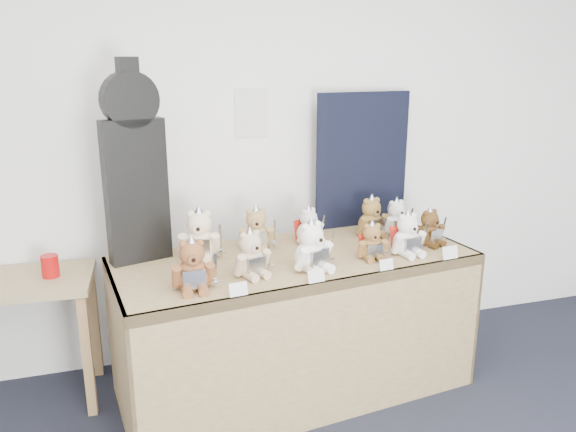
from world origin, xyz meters
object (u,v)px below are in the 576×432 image
object	(u,v)px
teddy_front_right	(372,243)
teddy_front_far_right	(407,236)
display_table	(301,290)
teddy_front_centre	(312,248)
teddy_front_far_left	(193,267)
teddy_back_centre_left	(256,231)
teddy_back_end	(396,219)
teddy_back_centre_right	(309,227)
teddy_front_end	(430,229)
teddy_front_left	(251,255)
guitar_case	(134,165)
teddy_back_left	(200,237)
side_table	(8,302)
teddy_back_right	(372,218)
red_cup	(50,266)

from	to	relation	value
teddy_front_right	teddy_front_far_right	bearing A→B (deg)	6.78
display_table	teddy_front_centre	xyz separation A→B (m)	(0.01, -0.16, 0.30)
teddy_front_far_right	teddy_front_far_left	bearing A→B (deg)	179.26
teddy_back_centre_left	teddy_back_end	bearing A→B (deg)	10.79
teddy_back_centre_right	teddy_front_end	bearing A→B (deg)	-45.88
teddy_front_far_left	teddy_front_left	distance (m)	0.32
teddy_front_centre	teddy_front_end	size ratio (longest dim) A/B	1.22
teddy_front_centre	teddy_back_centre_right	bearing A→B (deg)	49.51
guitar_case	teddy_front_centre	distance (m)	1.04
guitar_case	teddy_back_left	bearing A→B (deg)	-29.96
teddy_front_far_right	teddy_front_end	world-z (taller)	teddy_front_far_right
teddy_front_centre	teddy_back_left	bearing A→B (deg)	123.44
display_table	teddy_front_end	xyz separation A→B (m)	(0.82, 0.03, 0.28)
guitar_case	side_table	bearing A→B (deg)	153.11
teddy_back_end	teddy_front_right	bearing A→B (deg)	-141.80
teddy_front_left	teddy_back_right	world-z (taller)	teddy_back_right
side_table	teddy_front_right	xyz separation A→B (m)	(1.95, -0.48, 0.30)
display_table	teddy_back_end	world-z (taller)	teddy_back_end
teddy_front_centre	teddy_back_centre_right	size ratio (longest dim) A/B	1.21
teddy_front_far_left	teddy_back_left	distance (m)	0.44
teddy_front_right	teddy_back_end	xyz separation A→B (m)	(0.34, 0.36, 0.01)
guitar_case	teddy_front_left	xyz separation A→B (m)	(0.53, -0.40, -0.42)
teddy_front_centre	teddy_back_end	size ratio (longest dim) A/B	1.19
display_table	teddy_front_centre	size ratio (longest dim) A/B	6.94
teddy_back_centre_right	teddy_back_centre_left	bearing A→B (deg)	155.88
teddy_front_left	teddy_back_centre_left	bearing A→B (deg)	53.63
red_cup	teddy_front_centre	world-z (taller)	teddy_front_centre
display_table	teddy_back_end	bearing A→B (deg)	14.02
teddy_back_left	teddy_back_centre_right	xyz separation A→B (m)	(0.67, 0.08, -0.03)
teddy_front_centre	teddy_back_left	size ratio (longest dim) A/B	0.95
teddy_back_left	teddy_back_right	size ratio (longest dim) A/B	1.14
teddy_front_far_left	teddy_front_centre	distance (m)	0.64
teddy_front_far_left	teddy_back_left	world-z (taller)	teddy_back_left
guitar_case	teddy_back_centre_left	world-z (taller)	guitar_case
teddy_front_far_left	teddy_front_end	distance (m)	1.47
side_table	teddy_front_far_left	xyz separation A→B (m)	(0.94, -0.63, 0.32)
display_table	teddy_back_centre_left	xyz separation A→B (m)	(-0.19, 0.26, 0.29)
teddy_back_centre_right	display_table	bearing A→B (deg)	-143.37
teddy_front_left	teddy_back_centre_right	size ratio (longest dim) A/B	1.10
display_table	guitar_case	world-z (taller)	guitar_case
teddy_back_centre_left	teddy_back_right	bearing A→B (deg)	12.73
red_cup	teddy_back_centre_left	xyz separation A→B (m)	(1.14, -0.12, 0.13)
display_table	teddy_back_end	distance (m)	0.82
teddy_front_right	teddy_back_end	distance (m)	0.50
teddy_front_left	teddy_front_far_right	distance (m)	0.92
teddy_back_left	teddy_back_centre_right	bearing A→B (deg)	20.31
teddy_front_centre	teddy_back_centre_left	distance (m)	0.46
display_table	side_table	distance (m)	1.62
side_table	teddy_back_centre_right	xyz separation A→B (m)	(1.71, -0.12, 0.31)
teddy_back_centre_left	teddy_front_left	bearing A→B (deg)	-98.09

